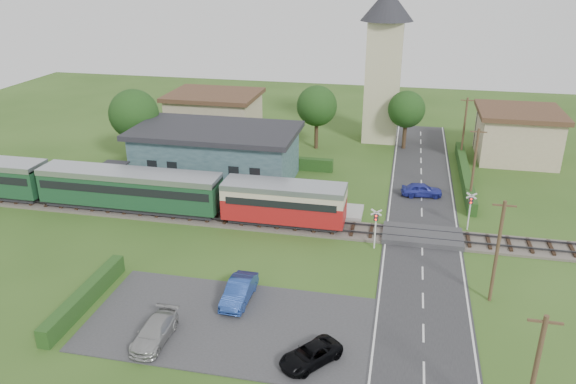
% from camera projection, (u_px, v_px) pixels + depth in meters
% --- Properties ---
extents(ground, '(120.00, 120.00, 0.00)m').
position_uv_depth(ground, '(293.00, 238.00, 44.42)').
color(ground, '#2D4C19').
extents(railway_track, '(76.00, 3.20, 0.49)m').
position_uv_depth(railway_track, '(298.00, 226.00, 46.19)').
color(railway_track, '#4C443D').
rests_on(railway_track, ground).
extents(road, '(6.00, 70.00, 0.05)m').
position_uv_depth(road, '(422.00, 250.00, 42.47)').
color(road, '#28282B').
rests_on(road, ground).
extents(car_park, '(17.00, 9.00, 0.08)m').
position_uv_depth(car_park, '(229.00, 323.00, 33.86)').
color(car_park, '#333335').
rests_on(car_park, ground).
extents(crossing_deck, '(6.20, 3.40, 0.45)m').
position_uv_depth(crossing_deck, '(422.00, 236.00, 44.20)').
color(crossing_deck, '#333335').
rests_on(crossing_deck, ground).
extents(platform, '(30.00, 3.00, 0.45)m').
position_uv_depth(platform, '(197.00, 199.00, 50.98)').
color(platform, gray).
rests_on(platform, ground).
extents(equipment_hut, '(2.30, 2.30, 2.55)m').
position_uv_depth(equipment_hut, '(114.00, 177.00, 51.95)').
color(equipment_hut, '#C5BC93').
rests_on(equipment_hut, platform).
extents(station_building, '(16.00, 9.00, 5.30)m').
position_uv_depth(station_building, '(216.00, 154.00, 55.27)').
color(station_building, '#2B474F').
rests_on(station_building, ground).
extents(train, '(43.20, 2.90, 3.40)m').
position_uv_depth(train, '(96.00, 185.00, 48.88)').
color(train, '#232328').
rests_on(train, ground).
extents(church_tower, '(6.00, 6.00, 17.60)m').
position_uv_depth(church_tower, '(385.00, 55.00, 64.84)').
color(church_tower, '#C5BC93').
rests_on(church_tower, ground).
extents(house_west, '(10.80, 8.80, 5.50)m').
position_uv_depth(house_west, '(215.00, 115.00, 68.85)').
color(house_west, tan).
rests_on(house_west, ground).
extents(house_east, '(8.80, 8.80, 5.50)m').
position_uv_depth(house_east, '(517.00, 134.00, 61.15)').
color(house_east, tan).
rests_on(house_east, ground).
extents(hedge_carpark, '(0.80, 9.00, 1.20)m').
position_uv_depth(hedge_carpark, '(85.00, 297.00, 35.49)').
color(hedge_carpark, '#193814').
rests_on(hedge_carpark, ground).
extents(hedge_roadside, '(0.80, 18.00, 1.20)m').
position_uv_depth(hedge_roadside, '(465.00, 174.00, 55.89)').
color(hedge_roadside, '#193814').
rests_on(hedge_roadside, ground).
extents(hedge_station, '(22.00, 0.80, 1.30)m').
position_uv_depth(hedge_station, '(231.00, 159.00, 60.12)').
color(hedge_station, '#193814').
rests_on(hedge_station, ground).
extents(tree_a, '(5.20, 5.20, 8.00)m').
position_uv_depth(tree_a, '(134.00, 114.00, 58.90)').
color(tree_a, '#332316').
rests_on(tree_a, ground).
extents(tree_b, '(4.60, 4.60, 7.34)m').
position_uv_depth(tree_b, '(317.00, 106.00, 63.67)').
color(tree_b, '#332316').
rests_on(tree_b, ground).
extents(tree_c, '(4.20, 4.20, 6.78)m').
position_uv_depth(tree_c, '(407.00, 109.00, 63.68)').
color(tree_c, '#332316').
rests_on(tree_c, ground).
extents(utility_pole_a, '(1.40, 0.22, 7.00)m').
position_uv_depth(utility_pole_a, '(533.00, 382.00, 24.02)').
color(utility_pole_a, '#473321').
rests_on(utility_pole_a, ground).
extents(utility_pole_b, '(1.40, 0.22, 7.00)m').
position_uv_depth(utility_pole_b, '(497.00, 251.00, 34.86)').
color(utility_pole_b, '#473321').
rests_on(utility_pole_b, ground).
extents(utility_pole_c, '(1.40, 0.22, 7.00)m').
position_uv_depth(utility_pole_c, '(474.00, 166.00, 49.31)').
color(utility_pole_c, '#473321').
rests_on(utility_pole_c, ground).
extents(utility_pole_d, '(1.40, 0.22, 7.00)m').
position_uv_depth(utility_pole_d, '(464.00, 129.00, 60.15)').
color(utility_pole_d, '#473321').
rests_on(utility_pole_d, ground).
extents(crossing_signal_near, '(0.84, 0.28, 3.28)m').
position_uv_depth(crossing_signal_near, '(376.00, 223.00, 41.99)').
color(crossing_signal_near, silver).
rests_on(crossing_signal_near, ground).
extents(crossing_signal_far, '(0.84, 0.28, 3.28)m').
position_uv_depth(crossing_signal_far, '(470.00, 206.00, 44.93)').
color(crossing_signal_far, silver).
rests_on(crossing_signal_far, ground).
extents(streetlamp_west, '(0.30, 0.30, 5.15)m').
position_uv_depth(streetlamp_west, '(144.00, 120.00, 65.60)').
color(streetlamp_west, '#3F3F47').
rests_on(streetlamp_west, ground).
extents(streetlamp_east, '(0.30, 0.30, 5.15)m').
position_uv_depth(streetlamp_east, '(476.00, 123.00, 64.55)').
color(streetlamp_east, '#3F3F47').
rests_on(streetlamp_east, ground).
extents(car_on_road, '(3.86, 1.94, 1.26)m').
position_uv_depth(car_on_road, '(422.00, 190.00, 51.90)').
color(car_on_road, '#262D97').
rests_on(car_on_road, road).
extents(car_park_blue, '(1.51, 4.19, 1.37)m').
position_uv_depth(car_park_blue, '(239.00, 291.00, 35.85)').
color(car_park_blue, navy).
rests_on(car_park_blue, car_park).
extents(car_park_silver, '(1.69, 4.10, 1.19)m').
position_uv_depth(car_park_silver, '(155.00, 332.00, 32.06)').
color(car_park_silver, '#9B9B9B').
rests_on(car_park_silver, car_park).
extents(car_park_dark, '(3.61, 3.91, 1.02)m').
position_uv_depth(car_park_dark, '(310.00, 355.00, 30.33)').
color(car_park_dark, black).
rests_on(car_park_dark, car_park).
extents(pedestrian_near, '(0.63, 0.52, 1.48)m').
position_uv_depth(pedestrian_near, '(260.00, 198.00, 48.87)').
color(pedestrian_near, gray).
rests_on(pedestrian_near, platform).
extents(pedestrian_far, '(0.76, 0.86, 1.49)m').
position_uv_depth(pedestrian_far, '(147.00, 188.00, 51.02)').
color(pedestrian_far, gray).
rests_on(pedestrian_far, platform).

